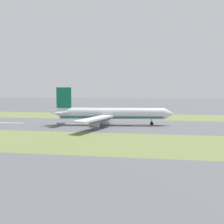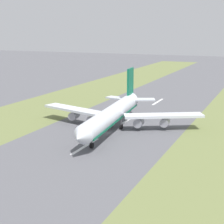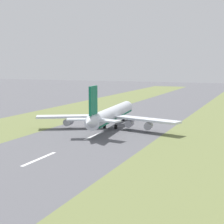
% 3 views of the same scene
% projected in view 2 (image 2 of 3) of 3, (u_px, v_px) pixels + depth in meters
% --- Properties ---
extents(ground_plane, '(800.00, 800.00, 0.00)m').
position_uv_depth(ground_plane, '(107.00, 133.00, 133.55)').
color(ground_plane, '#56565B').
extents(grass_median_east, '(40.00, 600.00, 0.01)m').
position_uv_depth(grass_median_east, '(6.00, 121.00, 150.96)').
color(grass_median_east, olive).
rests_on(grass_median_east, ground).
extents(centreline_dash_near, '(1.20, 18.00, 0.01)m').
position_uv_depth(centreline_dash_near, '(158.00, 102.00, 189.90)').
color(centreline_dash_near, silver).
rests_on(centreline_dash_near, ground).
extents(centreline_dash_mid, '(1.20, 18.00, 0.01)m').
position_uv_depth(centreline_dash_mid, '(130.00, 119.00, 154.07)').
color(centreline_dash_mid, silver).
rests_on(centreline_dash_mid, ground).
extents(centreline_dash_far, '(1.20, 18.00, 0.01)m').
position_uv_depth(centreline_dash_far, '(85.00, 146.00, 118.23)').
color(centreline_dash_far, silver).
rests_on(centreline_dash_far, ground).
extents(airplane_main_jet, '(63.77, 67.20, 20.20)m').
position_uv_depth(airplane_main_jet, '(114.00, 114.00, 136.41)').
color(airplane_main_jet, silver).
rests_on(airplane_main_jet, ground).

